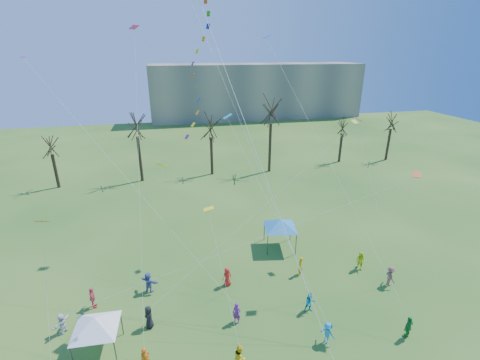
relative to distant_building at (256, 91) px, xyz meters
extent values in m
cube|color=gray|center=(0.00, 0.00, 0.00)|extent=(60.00, 14.00, 15.00)
cylinder|color=black|center=(-42.40, -46.71, -4.99)|extent=(0.44, 0.44, 5.01)
cylinder|color=black|center=(-30.63, -46.63, -4.04)|extent=(0.44, 0.44, 6.91)
cylinder|color=black|center=(-19.74, -46.03, -4.47)|extent=(0.44, 0.44, 6.05)
cylinder|color=black|center=(-10.35, -46.78, -3.53)|extent=(0.44, 0.44, 7.95)
cylinder|color=black|center=(3.39, -44.69, -4.94)|extent=(0.44, 0.44, 5.11)
cylinder|color=black|center=(12.25, -45.56, -4.66)|extent=(0.44, 0.44, 5.68)
cylinder|color=white|center=(-21.21, -79.80, 4.56)|extent=(0.02, 0.02, 23.41)
cylinder|color=#3F3F44|center=(-33.20, -79.46, -6.48)|extent=(0.07, 0.07, 2.05)
cylinder|color=#3F3F44|center=(-30.66, -79.58, -6.48)|extent=(0.07, 0.07, 2.05)
cylinder|color=#3F3F44|center=(-33.07, -76.93, -6.48)|extent=(0.07, 0.07, 2.05)
cylinder|color=#3F3F44|center=(-30.54, -77.05, -6.48)|extent=(0.07, 0.07, 2.05)
pyramid|color=white|center=(-31.87, -78.26, -5.01)|extent=(3.90, 3.90, 0.88)
cylinder|color=#3F3F44|center=(-17.75, -69.90, -6.38)|extent=(0.09, 0.09, 2.25)
cylinder|color=#3F3F44|center=(-15.01, -70.38, -6.38)|extent=(0.09, 0.09, 2.25)
cylinder|color=#3F3F44|center=(-17.27, -67.16, -6.38)|extent=(0.09, 0.09, 2.25)
cylinder|color=#3F3F44|center=(-14.53, -67.64, -6.38)|extent=(0.09, 0.09, 2.25)
pyramid|color=#2579B9|center=(-16.14, -68.77, -4.77)|extent=(4.22, 4.22, 0.96)
imported|color=#E05D0B|center=(-28.85, -80.20, -6.69)|extent=(0.71, 0.61, 1.63)
imported|color=yellow|center=(-23.07, -81.43, -6.58)|extent=(0.77, 0.95, 1.84)
imported|color=#178EBE|center=(-16.80, -80.78, -6.70)|extent=(1.14, 1.17, 1.61)
imported|color=#1E8B33|center=(-11.15, -81.62, -6.63)|extent=(1.11, 0.78, 1.74)
imported|color=white|center=(-34.70, -75.93, -6.69)|extent=(1.15, 1.53, 1.61)
imported|color=black|center=(-28.72, -76.73, -6.61)|extent=(0.70, 0.95, 1.78)
imported|color=#792185|center=(-22.48, -77.71, -6.65)|extent=(0.74, 0.69, 1.69)
imported|color=#0D91B8|center=(-16.79, -77.81, -6.70)|extent=(0.86, 0.71, 1.61)
imported|color=brown|center=(-8.87, -76.43, -6.62)|extent=(0.78, 1.21, 1.76)
imported|color=#F55166|center=(-33.04, -73.75, -6.60)|extent=(0.65, 1.12, 1.79)
imported|color=#4C58A6|center=(-28.87, -72.79, -6.60)|extent=(1.66, 1.42, 1.80)
imported|color=red|center=(-22.39, -73.43, -6.64)|extent=(0.96, 0.76, 1.72)
imported|color=#E6B00C|center=(-15.80, -73.44, -6.61)|extent=(0.74, 0.77, 1.78)
imported|color=#D4EC18|center=(-10.19, -73.93, -6.61)|extent=(0.96, 1.06, 1.78)
cube|color=#DB510B|center=(-34.14, -76.52, 1.67)|extent=(0.73, 0.81, 0.44)
cylinder|color=white|center=(-34.10, -78.45, -2.26)|extent=(0.01, 0.01, 8.41)
cube|color=#FF2AC1|center=(-28.04, -69.93, 12.75)|extent=(0.81, 0.83, 0.29)
cylinder|color=white|center=(-28.44, -75.07, 3.28)|extent=(0.01, 0.01, 21.22)
cube|color=yellow|center=(-24.17, -77.17, 1.75)|extent=(0.70, 0.56, 0.19)
cylinder|color=white|center=(-23.62, -79.30, -2.22)|extent=(0.01, 0.01, 8.74)
cube|color=#178AB0|center=(-21.84, -71.74, 6.61)|extent=(0.66, 0.57, 0.37)
cylinder|color=white|center=(-19.32, -76.26, 0.20)|extent=(0.01, 0.01, 16.16)
cube|color=blue|center=(-16.84, -64.79, 12.40)|extent=(0.79, 0.73, 0.28)
cylinder|color=white|center=(-14.00, -73.21, 3.10)|extent=(0.01, 0.01, 25.43)
cube|color=#C74118|center=(-10.15, -78.43, 3.42)|extent=(0.82, 0.88, 0.21)
cylinder|color=white|center=(-22.43, -77.18, -1.39)|extent=(0.01, 0.01, 26.34)
cube|color=#A8C02D|center=(-9.86, -69.61, 5.25)|extent=(0.55, 0.68, 0.26)
cylinder|color=white|center=(-19.29, -73.17, -0.47)|extent=(0.01, 0.01, 22.99)
cube|color=purple|center=(-37.54, -63.69, 10.76)|extent=(0.61, 0.74, 0.14)
cylinder|color=white|center=(-30.01, -70.70, 2.28)|extent=(0.01, 0.01, 26.40)
cylinder|color=white|center=(-20.01, -69.70, 4.72)|extent=(0.01, 0.01, 27.64)
cube|color=#E92651|center=(-12.07, -73.53, 6.35)|extent=(0.75, 0.69, 0.39)
cylinder|color=white|center=(-10.47, -74.98, 0.08)|extent=(0.01, 0.01, 12.89)
cube|color=yellow|center=(-26.93, -74.47, 4.02)|extent=(0.83, 0.85, 0.44)
cylinder|color=white|center=(-29.99, -74.11, -1.09)|extent=(0.01, 0.01, 11.59)
camera|label=1|loc=(-26.43, -96.42, 11.32)|focal=25.00mm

